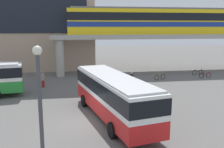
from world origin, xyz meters
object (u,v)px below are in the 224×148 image
(train, at_px, (150,21))
(bicycle_red, at_px, (205,75))
(bicycle_black, at_px, (198,72))
(station_building, at_px, (20,3))
(bicycle_brown, at_px, (160,77))
(pedestrian_by_bike_rack, at_px, (43,81))
(bicycle_green, at_px, (100,76))
(bus_main, at_px, (113,92))
(pedestrian_near_building, at_px, (132,80))

(train, xyz_separation_m, bicycle_red, (5.77, -6.19, -7.18))
(bicycle_red, bearing_deg, bicycle_black, 89.68)
(bicycle_red, bearing_deg, station_building, 149.22)
(bicycle_black, bearing_deg, bicycle_red, -90.32)
(train, relative_size, bicycle_brown, 14.52)
(bicycle_brown, bearing_deg, pedestrian_by_bike_rack, -172.32)
(bicycle_red, height_order, bicycle_green, same)
(bus_main, bearing_deg, bicycle_black, 45.88)
(station_building, distance_m, train, 22.18)
(bicycle_brown, bearing_deg, station_building, 141.32)
(pedestrian_near_building, bearing_deg, train, 62.43)
(train, distance_m, bicycle_red, 11.10)
(bicycle_red, bearing_deg, bus_main, -138.13)
(pedestrian_by_bike_rack, bearing_deg, bicycle_red, 5.92)
(bicycle_brown, height_order, bicycle_green, same)
(bicycle_green, bearing_deg, pedestrian_near_building, -57.95)
(train, xyz_separation_m, bicycle_black, (5.78, -4.22, -7.18))
(bicycle_green, relative_size, pedestrian_by_bike_rack, 1.13)
(bicycle_black, bearing_deg, bicycle_brown, -161.04)
(bicycle_black, distance_m, bicycle_red, 1.97)
(bus_main, relative_size, pedestrian_near_building, 6.66)
(bus_main, height_order, bicycle_red, bus_main)
(bicycle_black, bearing_deg, pedestrian_by_bike_rack, -168.75)
(station_building, bearing_deg, train, -24.60)
(bicycle_green, height_order, pedestrian_near_building, pedestrian_near_building)
(bicycle_black, relative_size, bicycle_green, 1.00)
(bus_main, relative_size, bicycle_red, 6.33)
(station_building, height_order, bicycle_black, station_building)
(bicycle_brown, distance_m, pedestrian_near_building, 5.59)
(station_building, relative_size, pedestrian_near_building, 13.98)
(bicycle_brown, height_order, pedestrian_by_bike_rack, pedestrian_by_bike_rack)
(bus_main, xyz_separation_m, bicycle_black, (14.51, 14.96, -1.63))
(station_building, xyz_separation_m, pedestrian_near_building, (14.91, -18.82, -9.85))
(train, xyz_separation_m, pedestrian_by_bike_rack, (-14.86, -8.33, -6.80))
(bus_main, bearing_deg, bicycle_red, 41.87)
(bicycle_green, distance_m, pedestrian_by_bike_rack, 7.63)
(station_building, bearing_deg, pedestrian_by_bike_rack, -73.72)
(train, bearing_deg, bicycle_red, -47.01)
(bicycle_brown, bearing_deg, bicycle_black, 18.96)
(bus_main, distance_m, bicycle_black, 20.90)
(bus_main, distance_m, pedestrian_by_bike_rack, 12.53)
(bus_main, relative_size, pedestrian_by_bike_rack, 7.12)
(station_building, xyz_separation_m, train, (19.97, -9.14, -3.11))
(bicycle_brown, relative_size, bicycle_green, 0.94)
(station_building, distance_m, bicycle_red, 31.68)
(bicycle_black, bearing_deg, station_building, 152.57)
(bicycle_red, bearing_deg, pedestrian_near_building, -162.12)
(bicycle_brown, bearing_deg, bicycle_red, 1.89)
(bus_main, height_order, bicycle_brown, bus_main)
(bus_main, bearing_deg, bicycle_green, 87.45)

